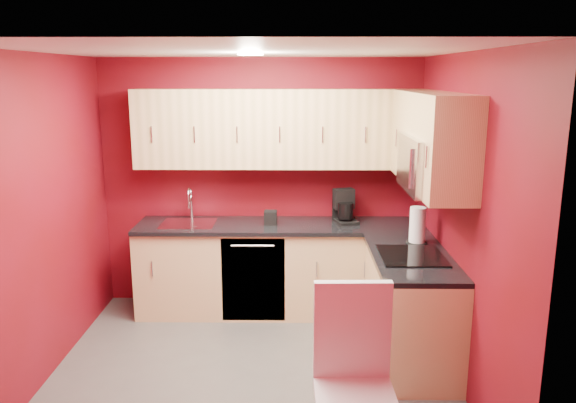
{
  "coord_description": "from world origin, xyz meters",
  "views": [
    {
      "loc": [
        0.33,
        -4.1,
        2.34
      ],
      "look_at": [
        0.28,
        0.55,
        1.28
      ],
      "focal_mm": 35.0,
      "sensor_mm": 36.0,
      "label": 1
    }
  ],
  "objects_px": {
    "paper_towel": "(417,225)",
    "napkin_holder": "(271,218)",
    "sink": "(188,220)",
    "coffee_maker": "(346,207)",
    "dining_chair": "(355,389)",
    "microwave": "(431,164)"
  },
  "relations": [
    {
      "from": "paper_towel",
      "to": "napkin_holder",
      "type": "bearing_deg",
      "value": 154.74
    },
    {
      "from": "sink",
      "to": "coffee_maker",
      "type": "bearing_deg",
      "value": 0.99
    },
    {
      "from": "napkin_holder",
      "to": "paper_towel",
      "type": "height_order",
      "value": "paper_towel"
    },
    {
      "from": "napkin_holder",
      "to": "dining_chair",
      "type": "xyz_separation_m",
      "value": [
        0.58,
        -2.37,
        -0.4
      ]
    },
    {
      "from": "sink",
      "to": "microwave",
      "type": "bearing_deg",
      "value": -25.6
    },
    {
      "from": "sink",
      "to": "paper_towel",
      "type": "xyz_separation_m",
      "value": [
        2.1,
        -0.64,
        0.12
      ]
    },
    {
      "from": "paper_towel",
      "to": "sink",
      "type": "bearing_deg",
      "value": 163.1
    },
    {
      "from": "microwave",
      "to": "coffee_maker",
      "type": "relative_size",
      "value": 2.31
    },
    {
      "from": "paper_towel",
      "to": "dining_chair",
      "type": "relative_size",
      "value": 0.28
    },
    {
      "from": "sink",
      "to": "coffee_maker",
      "type": "distance_m",
      "value": 1.55
    },
    {
      "from": "sink",
      "to": "dining_chair",
      "type": "relative_size",
      "value": 0.45
    },
    {
      "from": "microwave",
      "to": "napkin_holder",
      "type": "xyz_separation_m",
      "value": [
        -1.29,
        0.97,
        -0.68
      ]
    },
    {
      "from": "sink",
      "to": "paper_towel",
      "type": "distance_m",
      "value": 2.2
    },
    {
      "from": "coffee_maker",
      "to": "napkin_holder",
      "type": "relative_size",
      "value": 2.49
    },
    {
      "from": "napkin_holder",
      "to": "microwave",
      "type": "bearing_deg",
      "value": -37.13
    },
    {
      "from": "paper_towel",
      "to": "coffee_maker",
      "type": "bearing_deg",
      "value": 129.86
    },
    {
      "from": "microwave",
      "to": "napkin_holder",
      "type": "bearing_deg",
      "value": 142.87
    },
    {
      "from": "microwave",
      "to": "napkin_holder",
      "type": "distance_m",
      "value": 1.75
    },
    {
      "from": "microwave",
      "to": "coffee_maker",
      "type": "height_order",
      "value": "microwave"
    },
    {
      "from": "microwave",
      "to": "dining_chair",
      "type": "relative_size",
      "value": 0.66
    },
    {
      "from": "sink",
      "to": "paper_towel",
      "type": "relative_size",
      "value": 1.64
    },
    {
      "from": "coffee_maker",
      "to": "paper_towel",
      "type": "relative_size",
      "value": 1.04
    }
  ]
}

